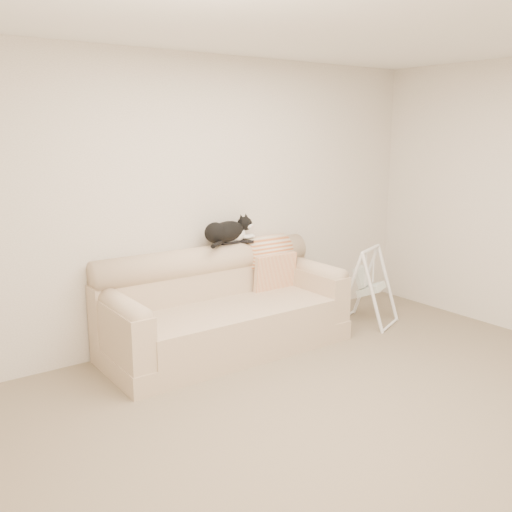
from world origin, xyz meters
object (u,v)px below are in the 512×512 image
(tuxedo_cat, at_px, (227,231))
(baby_swing, at_px, (368,285))
(remote_a, at_px, (230,242))
(remote_b, at_px, (245,241))
(sofa, at_px, (222,310))

(tuxedo_cat, bearing_deg, baby_swing, -21.04)
(remote_a, relative_size, baby_swing, 0.23)
(remote_b, height_order, tuxedo_cat, tuxedo_cat)
(baby_swing, bearing_deg, tuxedo_cat, 158.96)
(remote_a, bearing_deg, baby_swing, -21.32)
(remote_a, distance_m, remote_b, 0.15)
(sofa, distance_m, remote_a, 0.65)
(remote_a, xyz_separation_m, baby_swing, (1.33, -0.52, -0.52))
(remote_a, relative_size, remote_b, 1.14)
(sofa, height_order, remote_a, remote_a)
(remote_a, height_order, tuxedo_cat, tuxedo_cat)
(remote_a, relative_size, tuxedo_cat, 0.29)
(sofa, bearing_deg, remote_b, 27.47)
(tuxedo_cat, bearing_deg, sofa, -133.16)
(sofa, xyz_separation_m, remote_a, (0.25, 0.23, 0.56))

